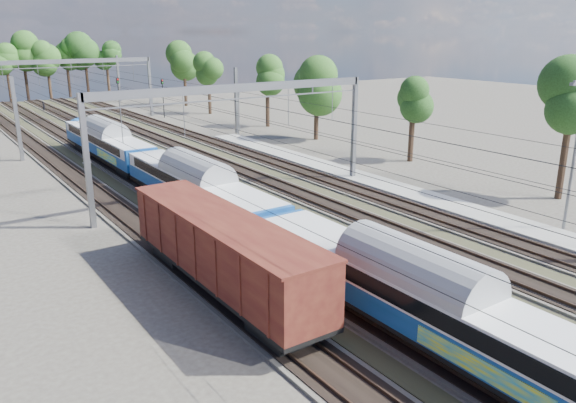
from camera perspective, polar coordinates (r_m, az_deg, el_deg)
track_bed at (r=57.44m, az=-12.27°, el=3.81°), size 21.00×130.00×0.34m
platform at (r=44.40m, az=15.51°, el=-0.18°), size 3.00×70.00×0.30m
catenary at (r=63.66m, az=-15.06°, el=10.62°), size 25.65×130.00×9.00m
tree_belt at (r=106.30m, az=-20.85°, el=13.30°), size 39.37×99.80×11.32m
emu_train at (r=39.91m, az=-8.97°, el=1.91°), size 2.94×62.29×4.31m
freight_boxcar at (r=27.98m, az=-6.68°, el=-4.85°), size 3.15×15.22×3.92m
worker at (r=102.69m, az=-23.56°, el=8.84°), size 0.52×0.68×1.65m
signal_near at (r=85.69m, az=-16.81°, el=10.36°), size 0.40×0.37×6.37m
signal_far at (r=89.16m, az=-12.59°, el=10.65°), size 0.41×0.37×5.80m
lamp_post at (r=40.14m, az=27.08°, el=4.65°), size 1.66×0.25×10.03m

